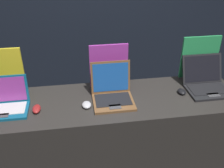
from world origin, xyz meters
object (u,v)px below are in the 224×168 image
object	(u,v)px
promo_stand_front	(6,73)
promo_stand_back	(199,59)
promo_stand_middle	(109,68)
mouse_middle	(87,105)
mouse_front	(37,109)
laptop_front	(3,103)
laptop_middle	(112,92)
laptop_back	(206,82)
mouse_back	(182,92)

from	to	relation	value
promo_stand_front	promo_stand_back	distance (m)	1.70
promo_stand_middle	mouse_middle	bearing A→B (deg)	-128.00
mouse_front	laptop_front	bearing A→B (deg)	165.80
laptop_middle	laptop_back	world-z (taller)	laptop_middle
laptop_middle	laptop_back	distance (m)	0.85
laptop_front	laptop_back	world-z (taller)	laptop_back
mouse_front	laptop_middle	world-z (taller)	laptop_middle
mouse_middle	laptop_front	bearing A→B (deg)	174.03
promo_stand_middle	mouse_back	size ratio (longest dim) A/B	4.41
mouse_middle	laptop_back	bearing A→B (deg)	6.95
laptop_front	mouse_front	size ratio (longest dim) A/B	3.26
promo_stand_front	promo_stand_middle	xyz separation A→B (m)	(0.86, -0.03, -0.00)
laptop_front	promo_stand_middle	xyz separation A→B (m)	(0.86, 0.21, 0.13)
promo_stand_back	mouse_back	bearing A→B (deg)	-134.42
laptop_middle	laptop_back	size ratio (longest dim) A/B	0.89
laptop_front	laptop_middle	xyz separation A→B (m)	(0.86, 0.01, 0.01)
mouse_front	promo_stand_back	size ratio (longest dim) A/B	0.28
laptop_middle	mouse_middle	bearing A→B (deg)	-160.11
promo_stand_front	laptop_back	xyz separation A→B (m)	(1.70, -0.18, -0.13)
promo_stand_middle	mouse_back	xyz separation A→B (m)	(0.60, -0.20, -0.17)
laptop_middle	promo_stand_back	distance (m)	0.89
mouse_front	promo_stand_back	distance (m)	1.49
laptop_back	promo_stand_back	distance (m)	0.24
mouse_front	mouse_back	distance (m)	1.21
promo_stand_middle	promo_stand_back	size ratio (longest dim) A/B	0.98
mouse_middle	promo_stand_middle	world-z (taller)	promo_stand_middle
promo_stand_middle	laptop_back	distance (m)	0.87
promo_stand_middle	promo_stand_back	xyz separation A→B (m)	(0.84, 0.04, 0.00)
laptop_back	promo_stand_back	xyz separation A→B (m)	(-0.00, 0.19, 0.14)
promo_stand_middle	laptop_back	world-z (taller)	promo_stand_middle
promo_stand_back	promo_stand_front	bearing A→B (deg)	-179.65
mouse_front	promo_stand_front	distance (m)	0.43
mouse_back	promo_stand_back	xyz separation A→B (m)	(0.24, 0.24, 0.18)
promo_stand_front	mouse_middle	distance (m)	0.73
promo_stand_front	promo_stand_middle	bearing A→B (deg)	-2.25
laptop_front	laptop_back	bearing A→B (deg)	2.12
promo_stand_back	promo_stand_middle	bearing A→B (deg)	-177.02
laptop_middle	laptop_front	bearing A→B (deg)	-179.17
mouse_middle	promo_stand_back	world-z (taller)	promo_stand_back
mouse_front	mouse_middle	world-z (taller)	same
mouse_back	laptop_back	bearing A→B (deg)	11.99
promo_stand_middle	laptop_back	xyz separation A→B (m)	(0.84, -0.15, -0.13)
laptop_back	promo_stand_front	bearing A→B (deg)	173.83
mouse_front	promo_stand_front	bearing A→B (deg)	128.91
mouse_front	promo_stand_back	xyz separation A→B (m)	(1.45, 0.32, 0.18)
laptop_front	promo_stand_middle	bearing A→B (deg)	13.98
laptop_front	mouse_front	bearing A→B (deg)	-14.20
promo_stand_back	mouse_front	bearing A→B (deg)	-167.54
laptop_front	laptop_back	distance (m)	1.70
promo_stand_front	laptop_back	distance (m)	1.71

